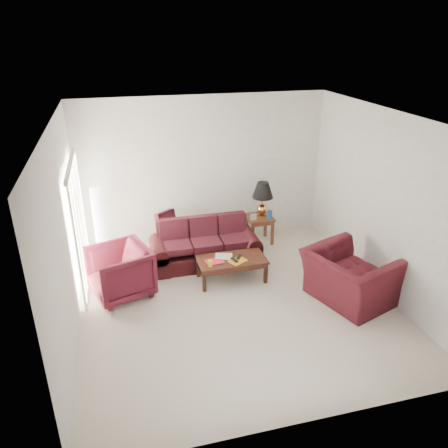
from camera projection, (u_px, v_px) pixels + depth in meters
name	position (u px, v px, depth m)	size (l,w,h in m)	color
floor	(237.00, 302.00, 7.20)	(5.00, 5.00, 0.00)	beige
blinds	(78.00, 227.00, 7.35)	(0.10, 2.00, 2.16)	silver
sofa	(205.00, 243.00, 8.24)	(2.04, 0.88, 0.84)	black
throw_pillow	(166.00, 221.00, 8.55)	(0.41, 0.12, 0.41)	black
end_table	(259.00, 229.00, 9.14)	(0.52, 0.52, 0.57)	#533A1C
table_lamp	(262.00, 199.00, 8.93)	(0.43, 0.43, 0.73)	#D28741
clock	(253.00, 217.00, 8.85)	(0.13, 0.04, 0.13)	white
blue_canister	(270.00, 215.00, 8.91)	(0.10, 0.10, 0.16)	#174F9B
picture_frame	(251.00, 210.00, 9.14)	(0.12, 0.02, 0.15)	silver
floor_lamp	(100.00, 225.00, 8.16)	(0.25, 0.25, 1.52)	white
armchair_left	(120.00, 272.00, 7.26)	(0.92, 0.95, 0.86)	#48101C
armchair_right	(349.00, 277.00, 7.10)	(1.31, 1.14, 0.85)	#3A0D15
coffee_table	(232.00, 269.00, 7.77)	(1.21, 0.60, 0.42)	black
magazine_red	(215.00, 262.00, 7.57)	(0.29, 0.22, 0.02)	red
magazine_white	(224.00, 256.00, 7.74)	(0.30, 0.23, 0.02)	silver
magazine_orange	(238.00, 261.00, 7.59)	(0.29, 0.22, 0.02)	#BD7F16
remote_a	(234.00, 260.00, 7.58)	(0.05, 0.19, 0.02)	black
remote_b	(239.00, 257.00, 7.69)	(0.05, 0.17, 0.02)	black
yellow_glass	(210.00, 264.00, 7.41)	(0.07, 0.07, 0.11)	#E4F536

